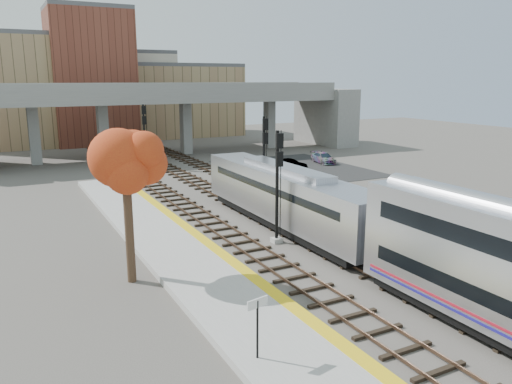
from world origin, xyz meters
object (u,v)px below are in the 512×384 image
signal_mast_mid (264,161)px  tree (125,162)px  signal_mast_far (145,137)px  car_a (291,171)px  car_c (323,158)px  car_b (290,165)px  signal_mast_near (278,189)px  locomotive (285,196)px

signal_mast_mid → tree: 17.81m
signal_mast_far → car_a: (12.07, -12.10, -2.97)m
car_a → car_c: car_c is taller
tree → signal_mast_mid: bearing=39.1°
signal_mast_mid → car_b: bearing=50.5°
signal_mast_mid → car_a: (7.97, 8.73, -2.89)m
signal_mast_far → car_a: 17.34m
car_c → signal_mast_far: bearing=168.8°
signal_mast_mid → car_a: size_ratio=1.98×
signal_mast_near → car_a: signal_mast_near is taller
tree → car_a: 29.87m
signal_mast_far → car_b: signal_mast_far is taller
car_a → tree: bearing=-115.7°
signal_mast_near → car_a: bearing=56.1°
signal_mast_mid → car_b: size_ratio=1.90×
tree → car_a: size_ratio=2.31×
locomotive → tree: (-11.67, -4.39, 3.88)m
car_c → locomotive: bearing=-123.4°
tree → car_c: (29.60, 25.29, -5.49)m
signal_mast_near → tree: size_ratio=0.85×
signal_mast_mid → car_a: signal_mast_mid is taller
signal_mast_far → car_c: size_ratio=1.69×
signal_mast_far → car_b: (13.90, -8.93, -2.97)m
signal_mast_mid → signal_mast_far: signal_mast_far is taller
signal_mast_mid → tree: size_ratio=0.86×
locomotive → signal_mast_far: signal_mast_far is taller
locomotive → car_a: size_ratio=5.30×
car_a → signal_mast_near: bearing=-102.1°
signal_mast_near → tree: bearing=-169.1°
locomotive → signal_mast_far: (-2.10, 27.55, 1.35)m
car_c → tree: bearing=-132.3°
signal_mast_far → car_c: bearing=-18.4°
signal_mast_near → car_b: signal_mast_near is taller
signal_mast_mid → signal_mast_far: size_ratio=0.98×
signal_mast_mid → car_c: signal_mast_mid is taller
car_a → car_c: bearing=56.2°
signal_mast_far → car_a: signal_mast_far is taller
tree → signal_mast_far: bearing=73.3°
signal_mast_mid → car_c: 21.52m
locomotive → signal_mast_mid: size_ratio=2.68×
signal_mast_far → tree: tree is taller
signal_mast_mid → car_b: 15.68m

